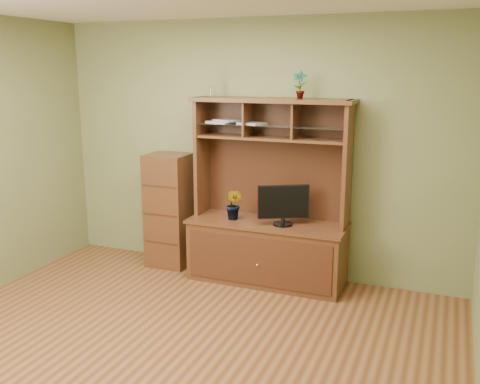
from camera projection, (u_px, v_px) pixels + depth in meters
The scene contains 8 objects.
room at pixel (160, 186), 3.89m from camera, with size 4.54×4.04×2.74m.
media_hutch at pixel (268, 233), 5.55m from camera, with size 1.66×0.61×1.90m.
monitor at pixel (283, 204), 5.33m from camera, with size 0.47×0.27×0.41m.
orchid_plant at pixel (234, 205), 5.53m from camera, with size 0.18×0.14×0.33m, color #285A1F.
top_plant at pixel (300, 85), 5.18m from camera, with size 0.14×0.10×0.27m, color #305C20.
reed_diffuser at pixel (211, 85), 5.52m from camera, with size 0.06×0.06×0.30m.
magazines at pixel (233, 122), 5.52m from camera, with size 0.66×0.27×0.04m.
side_cabinet at pixel (169, 210), 5.99m from camera, with size 0.45×0.41×1.27m.
Camera 1 is at (1.95, -3.31, 2.19)m, focal length 40.00 mm.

